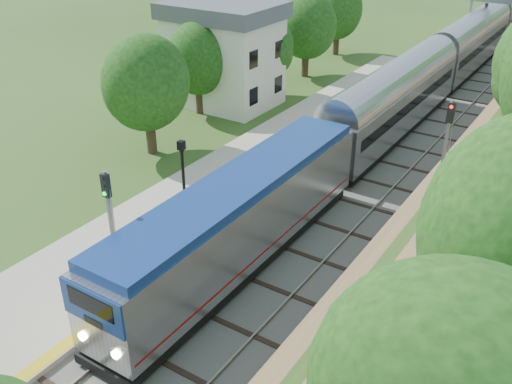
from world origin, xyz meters
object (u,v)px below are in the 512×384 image
Objects in this scene: lamppost_far at (184,192)px; signal_platform at (111,221)px; signal_farside at (445,148)px; signal_gantry at (512,14)px; station_building at (224,53)px; train at (469,47)px.

lamppost_far is 5.68m from signal_platform.
signal_platform is 0.89× the size of signal_farside.
signal_platform is (-5.37, -48.03, -0.92)m from signal_gantry.
station_building is 24.88m from train.
train is 30.01m from signal_farside.
station_building is 1.34× the size of signal_farside.
station_building reaches higher than signal_farside.
signal_gantry is 0.09× the size of train.
signal_platform is at bearing -93.81° from train.
signal_farside is at bearing -83.71° from signal_gantry.
train is at bearing 86.19° from signal_platform.
signal_gantry is 1.31× the size of signal_farside.
signal_farside is at bearing -78.05° from train.
station_building is 1.50× the size of signal_platform.
train is (14.00, 20.48, -1.89)m from station_building.
station_building is at bearing 120.36° from lamppost_far.
station_building reaches higher than train.
signal_gantry is 1.73× the size of lamppost_far.
lamppost_far is (-3.70, -38.06, 0.34)m from train.
station_building is 1.77× the size of lamppost_far.
lamppost_far is at bearing -98.25° from signal_gantry.
train is 43.65m from signal_platform.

